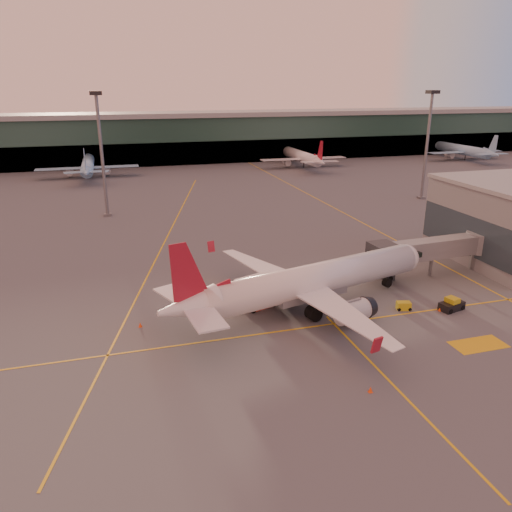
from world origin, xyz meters
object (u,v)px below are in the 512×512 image
object	(u,v)px
pushback_tug	(452,305)
main_airplane	(308,283)
gpu_cart	(404,306)
catering_truck	(257,290)

from	to	relation	value
pushback_tug	main_airplane	bearing A→B (deg)	149.78
main_airplane	gpu_cart	distance (m)	12.57
main_airplane	gpu_cart	size ratio (longest dim) A/B	19.34
main_airplane	gpu_cart	bearing A→B (deg)	-30.00
main_airplane	pushback_tug	bearing A→B (deg)	-30.48
main_airplane	pushback_tug	xyz separation A→B (m)	(17.48, -4.95, -3.08)
main_airplane	gpu_cart	xyz separation A→B (m)	(11.72, -3.21, -3.24)
main_airplane	catering_truck	size ratio (longest dim) A/B	6.58
pushback_tug	gpu_cart	bearing A→B (deg)	148.81
main_airplane	catering_truck	bearing A→B (deg)	140.55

